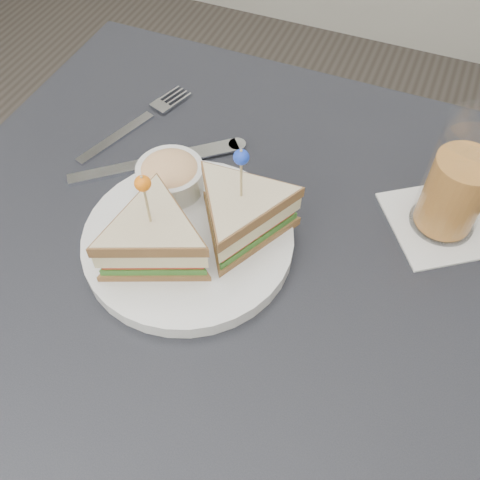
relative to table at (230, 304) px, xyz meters
name	(u,v)px	position (x,y,z in m)	size (l,w,h in m)	color
ground_plane	(234,457)	(0.00, 0.00, -0.67)	(3.50, 3.50, 0.00)	#3F3833
table	(230,304)	(0.00, 0.00, 0.00)	(0.80, 0.80, 0.75)	black
plate_meal	(193,224)	(-0.05, 0.02, 0.12)	(0.29, 0.27, 0.15)	silver
cutlery_fork	(140,121)	(-0.22, 0.19, 0.08)	(0.08, 0.20, 0.01)	silver
cutlery_knife	(151,163)	(-0.16, 0.12, 0.08)	(0.20, 0.17, 0.01)	white
drink_set	(459,184)	(0.21, 0.16, 0.15)	(0.17, 0.17, 0.16)	silver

